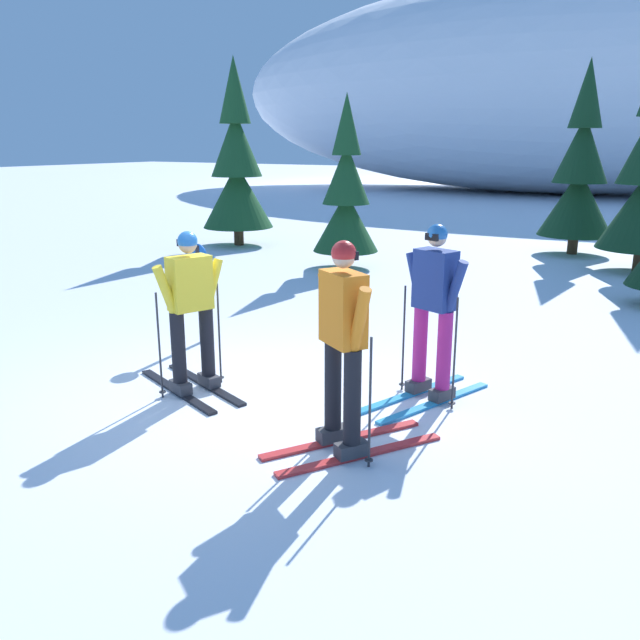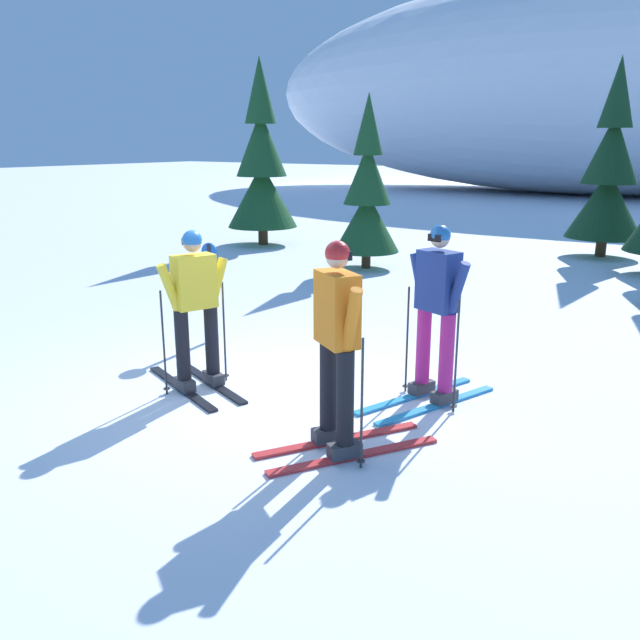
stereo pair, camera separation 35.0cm
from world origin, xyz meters
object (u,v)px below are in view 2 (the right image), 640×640
skier_navy_jacket (436,311)px  skier_yellow_jacket (195,307)px  pine_tree_center (609,176)px  trail_marker_post (211,285)px  skier_orange_jacket (338,344)px  pine_tree_center_left (367,197)px  pine_tree_far_left (262,168)px

skier_navy_jacket → skier_yellow_jacket: 2.53m
pine_tree_center → trail_marker_post: bearing=-106.5°
skier_orange_jacket → pine_tree_center_left: 8.68m
pine_tree_far_left → pine_tree_center_left: (3.90, -1.37, -0.45)m
skier_orange_jacket → pine_tree_center_left: pine_tree_center_left is taller
skier_yellow_jacket → pine_tree_far_left: pine_tree_far_left is taller
skier_navy_jacket → trail_marker_post: bearing=174.6°
pine_tree_center_left → skier_yellow_jacket: bearing=-74.3°
skier_yellow_jacket → pine_tree_far_left: size_ratio=0.37×
skier_orange_jacket → pine_tree_center_left: bearing=118.2°
skier_orange_jacket → skier_yellow_jacket: (-2.07, 0.44, -0.07)m
pine_tree_far_left → trail_marker_post: 8.67m
skier_navy_jacket → skier_orange_jacket: (-0.20, -1.56, 0.02)m
skier_yellow_jacket → skier_orange_jacket: bearing=-12.0°
skier_yellow_jacket → trail_marker_post: 1.83m
skier_yellow_jacket → skier_navy_jacket: bearing=26.2°
skier_navy_jacket → pine_tree_center: size_ratio=0.41×
pine_tree_center_left → trail_marker_post: size_ratio=2.69×
pine_tree_center → trail_marker_post: pine_tree_center is taller
trail_marker_post → pine_tree_far_left: bearing=124.0°
skier_yellow_jacket → trail_marker_post: bearing=127.8°
skier_orange_jacket → trail_marker_post: size_ratio=1.39×
pine_tree_far_left → skier_yellow_jacket: bearing=-55.4°
skier_navy_jacket → skier_orange_jacket: size_ratio=0.99×
skier_yellow_jacket → pine_tree_center: (1.86, 11.52, 0.94)m
skier_yellow_jacket → pine_tree_far_left: bearing=124.6°
skier_navy_jacket → skier_orange_jacket: 1.57m
pine_tree_center → skier_navy_jacket: bearing=-87.8°
pine_tree_far_left → trail_marker_post: pine_tree_far_left is taller
skier_orange_jacket → pine_tree_far_left: size_ratio=0.40×
pine_tree_center → trail_marker_post: size_ratio=3.33×
skier_yellow_jacket → trail_marker_post: (-1.12, 1.44, -0.16)m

